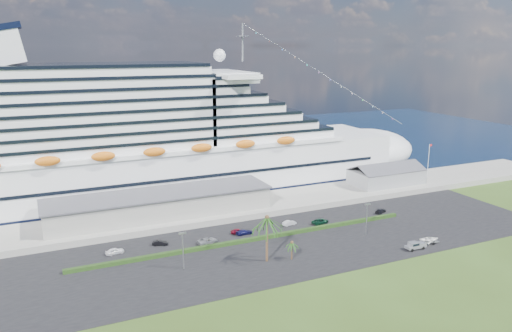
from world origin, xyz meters
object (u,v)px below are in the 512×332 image
pickup_truck (415,245)px  boat_trailer (430,240)px  cruise_ship (151,145)px  parked_car_3 (244,232)px

pickup_truck → boat_trailer: (5.45, 1.06, 0.07)m
cruise_ship → pickup_truck: bearing=-56.0°
parked_car_3 → boat_trailer: 45.66m
parked_car_3 → pickup_truck: 41.80m
cruise_ship → pickup_truck: size_ratio=36.57×
parked_car_3 → boat_trailer: boat_trailer is taller
cruise_ship → parked_car_3: bearing=-72.8°
cruise_ship → boat_trailer: 86.54m
boat_trailer → parked_car_3: bearing=147.5°
pickup_truck → parked_car_3: bearing=142.3°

